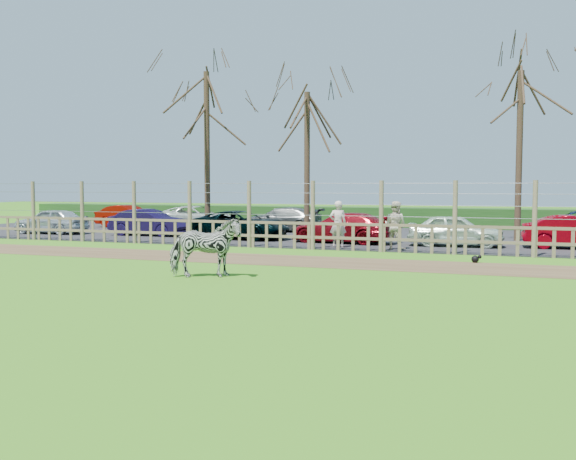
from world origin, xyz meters
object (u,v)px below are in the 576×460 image
(tree_right, at_px, (520,114))
(visitor_a, at_px, (338,224))
(tree_mid, at_px, (307,129))
(car_12, at_px, (574,225))
(car_5, at_px, (575,232))
(car_9, at_px, (281,219))
(tree_left, at_px, (207,113))
(car_3, at_px, (342,228))
(car_4, at_px, (456,230))
(visitor_b, at_px, (395,225))
(car_2, at_px, (241,225))
(car_7, at_px, (129,216))
(car_0, at_px, (51,221))
(zebra, at_px, (205,247))
(car_1, at_px, (149,222))
(crow, at_px, (476,259))
(car_8, at_px, (196,217))

(tree_right, relative_size, visitor_a, 4.26)
(tree_mid, xyz_separation_m, car_12, (11.30, 2.23, -4.23))
(tree_right, distance_m, car_5, 5.75)
(tree_right, bearing_deg, car_12, 37.01)
(tree_right, bearing_deg, car_9, 171.36)
(tree_left, relative_size, car_3, 1.90)
(tree_left, bearing_deg, car_5, -4.93)
(car_3, xyz_separation_m, car_12, (8.90, 5.05, 0.00))
(tree_left, height_order, car_4, tree_left)
(car_3, bearing_deg, tree_mid, -132.93)
(visitor_a, bearing_deg, tree_right, -154.04)
(visitor_b, xyz_separation_m, car_12, (6.44, 7.03, -0.26))
(car_5, bearing_deg, car_3, 90.17)
(tree_left, bearing_deg, car_12, 11.57)
(visitor_b, relative_size, car_4, 0.49)
(car_2, xyz_separation_m, car_9, (0.13, 4.66, 0.00))
(car_5, bearing_deg, visitor_a, 103.39)
(car_7, bearing_deg, visitor_b, -113.96)
(car_0, bearing_deg, car_4, 87.50)
(car_5, bearing_deg, car_12, -7.24)
(visitor_a, bearing_deg, car_7, -41.76)
(car_3, bearing_deg, zebra, 1.88)
(visitor_b, xyz_separation_m, car_0, (-16.72, 2.02, -0.26))
(car_1, bearing_deg, zebra, -141.70)
(visitor_b, height_order, car_7, visitor_b)
(crow, bearing_deg, tree_left, 151.57)
(car_0, height_order, car_4, same)
(tree_mid, distance_m, car_5, 11.98)
(tree_left, bearing_deg, car_9, 52.35)
(tree_right, relative_size, car_0, 2.09)
(car_2, relative_size, car_8, 1.00)
(tree_left, distance_m, car_12, 16.88)
(tree_right, height_order, car_9, tree_right)
(zebra, height_order, car_7, zebra)
(car_7, bearing_deg, zebra, -140.57)
(visitor_b, relative_size, car_7, 0.47)
(tree_right, bearing_deg, visitor_b, -127.98)
(visitor_a, bearing_deg, tree_left, -41.61)
(car_2, distance_m, car_12, 14.28)
(tree_left, relative_size, zebra, 4.35)
(car_0, bearing_deg, tree_left, 101.34)
(car_2, xyz_separation_m, car_12, (13.48, 4.71, 0.00))
(car_9, bearing_deg, car_7, -93.85)
(zebra, xyz_separation_m, car_9, (-3.59, 15.32, -0.13))
(tree_mid, distance_m, car_12, 12.27)
(car_9, bearing_deg, car_1, -50.00)
(tree_right, relative_size, zebra, 4.06)
(zebra, xyz_separation_m, car_0, (-13.40, 10.37, -0.13))
(visitor_a, bearing_deg, car_12, -154.84)
(visitor_a, distance_m, crow, 5.89)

